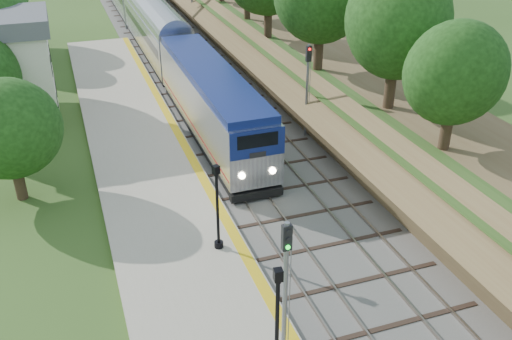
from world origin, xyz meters
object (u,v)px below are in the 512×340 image
object	(u,v)px
signal_farside	(307,81)
lamppost_mid	(277,330)
lamppost_far	(218,212)
signal_platform	(286,276)

from	to	relation	value
signal_farside	lamppost_mid	bearing A→B (deg)	-116.51
lamppost_mid	lamppost_far	xyz separation A→B (m)	(0.21, 8.32, -0.13)
signal_platform	signal_farside	distance (m)	20.74
lamppost_mid	signal_platform	world-z (taller)	signal_platform
lamppost_far	signal_platform	bearing A→B (deg)	-86.32
lamppost_far	signal_farside	xyz separation A→B (m)	(9.57, 11.29, 1.70)
lamppost_mid	signal_farside	size ratio (longest dim) A/B	0.74
lamppost_far	signal_platform	size ratio (longest dim) A/B	0.76
lamppost_mid	signal_platform	size ratio (longest dim) A/B	0.81
lamppost_mid	signal_farside	xyz separation A→B (m)	(9.78, 19.61, 1.57)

